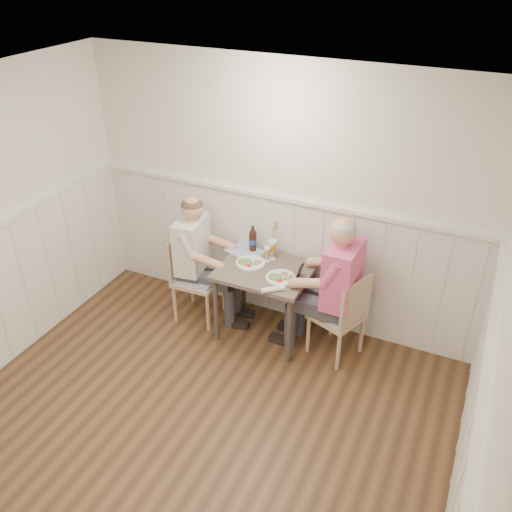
{
  "coord_description": "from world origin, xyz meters",
  "views": [
    {
      "loc": [
        1.75,
        -2.09,
        3.46
      ],
      "look_at": [
        0.02,
        1.64,
        1.0
      ],
      "focal_mm": 38.0,
      "sensor_mm": 36.0,
      "label": 1
    }
  ],
  "objects_px": {
    "dining_table": "(265,278)",
    "chair_left": "(193,274)",
    "chair_right": "(342,313)",
    "diner_cream": "(197,268)",
    "beer_bottle": "(253,240)",
    "man_in_pink": "(335,299)",
    "grass_vase": "(273,239)"
  },
  "relations": [
    {
      "from": "chair_left",
      "to": "diner_cream",
      "type": "relative_size",
      "value": 0.68
    },
    {
      "from": "dining_table",
      "to": "beer_bottle",
      "type": "height_order",
      "value": "beer_bottle"
    },
    {
      "from": "chair_right",
      "to": "man_in_pink",
      "type": "bearing_deg",
      "value": 169.83
    },
    {
      "from": "chair_right",
      "to": "diner_cream",
      "type": "bearing_deg",
      "value": 179.94
    },
    {
      "from": "dining_table",
      "to": "beer_bottle",
      "type": "relative_size",
      "value": 3.17
    },
    {
      "from": "chair_left",
      "to": "grass_vase",
      "type": "bearing_deg",
      "value": 22.0
    },
    {
      "from": "chair_right",
      "to": "grass_vase",
      "type": "distance_m",
      "value": 0.97
    },
    {
      "from": "chair_left",
      "to": "beer_bottle",
      "type": "relative_size",
      "value": 3.45
    },
    {
      "from": "chair_left",
      "to": "grass_vase",
      "type": "distance_m",
      "value": 0.9
    },
    {
      "from": "man_in_pink",
      "to": "chair_right",
      "type": "bearing_deg",
      "value": -10.17
    },
    {
      "from": "chair_left",
      "to": "beer_bottle",
      "type": "bearing_deg",
      "value": 29.26
    },
    {
      "from": "chair_left",
      "to": "beer_bottle",
      "type": "height_order",
      "value": "beer_bottle"
    },
    {
      "from": "chair_right",
      "to": "beer_bottle",
      "type": "relative_size",
      "value": 3.28
    },
    {
      "from": "chair_left",
      "to": "man_in_pink",
      "type": "xyz_separation_m",
      "value": [
        1.48,
        0.04,
        0.1
      ]
    },
    {
      "from": "beer_bottle",
      "to": "grass_vase",
      "type": "distance_m",
      "value": 0.22
    },
    {
      "from": "dining_table",
      "to": "chair_left",
      "type": "height_order",
      "value": "chair_left"
    },
    {
      "from": "man_in_pink",
      "to": "beer_bottle",
      "type": "relative_size",
      "value": 5.38
    },
    {
      "from": "dining_table",
      "to": "diner_cream",
      "type": "bearing_deg",
      "value": -179.74
    },
    {
      "from": "man_in_pink",
      "to": "grass_vase",
      "type": "xyz_separation_m",
      "value": [
        -0.74,
        0.26,
        0.32
      ]
    },
    {
      "from": "chair_left",
      "to": "diner_cream",
      "type": "distance_m",
      "value": 0.08
    },
    {
      "from": "dining_table",
      "to": "man_in_pink",
      "type": "distance_m",
      "value": 0.7
    },
    {
      "from": "dining_table",
      "to": "chair_right",
      "type": "height_order",
      "value": "chair_right"
    },
    {
      "from": "chair_right",
      "to": "man_in_pink",
      "type": "xyz_separation_m",
      "value": [
        -0.08,
        0.01,
        0.13
      ]
    },
    {
      "from": "man_in_pink",
      "to": "diner_cream",
      "type": "xyz_separation_m",
      "value": [
        -1.44,
        -0.01,
        -0.04
      ]
    },
    {
      "from": "dining_table",
      "to": "man_in_pink",
      "type": "xyz_separation_m",
      "value": [
        0.7,
        0.01,
        -0.04
      ]
    },
    {
      "from": "man_in_pink",
      "to": "beer_bottle",
      "type": "xyz_separation_m",
      "value": [
        -0.95,
        0.26,
        0.26
      ]
    },
    {
      "from": "dining_table",
      "to": "grass_vase",
      "type": "relative_size",
      "value": 2.13
    },
    {
      "from": "diner_cream",
      "to": "grass_vase",
      "type": "height_order",
      "value": "diner_cream"
    },
    {
      "from": "man_in_pink",
      "to": "diner_cream",
      "type": "bearing_deg",
      "value": -179.52
    },
    {
      "from": "dining_table",
      "to": "diner_cream",
      "type": "xyz_separation_m",
      "value": [
        -0.74,
        -0.0,
        -0.07
      ]
    },
    {
      "from": "chair_right",
      "to": "diner_cream",
      "type": "distance_m",
      "value": 1.52
    },
    {
      "from": "diner_cream",
      "to": "grass_vase",
      "type": "distance_m",
      "value": 0.83
    }
  ]
}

